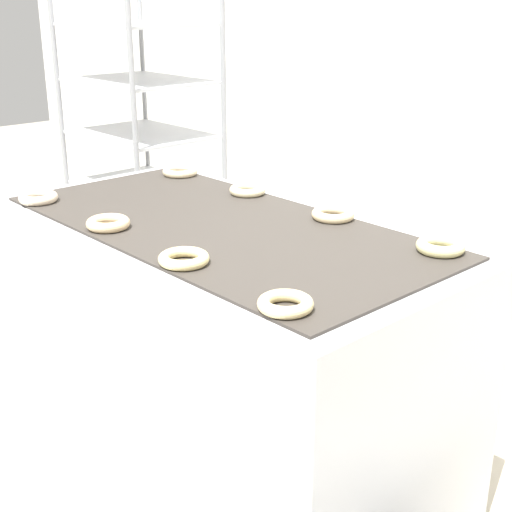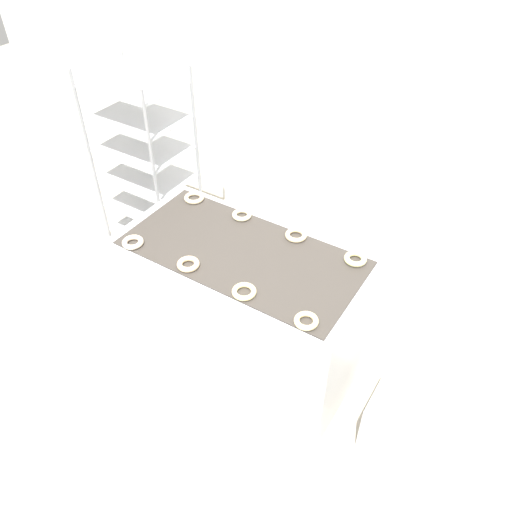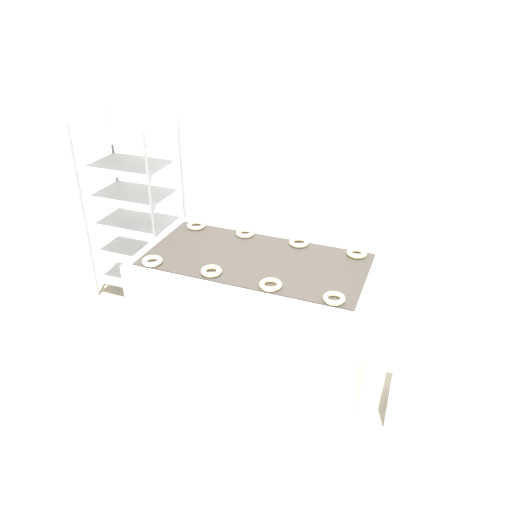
% 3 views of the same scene
% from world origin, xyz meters
% --- Properties ---
extents(ground_plane, '(14.00, 14.00, 0.00)m').
position_xyz_m(ground_plane, '(0.00, 0.00, 0.00)').
color(ground_plane, '#B2A893').
extents(wall_back, '(8.00, 0.05, 2.80)m').
position_xyz_m(wall_back, '(0.00, 2.12, 1.40)').
color(wall_back, white).
rests_on(wall_back, ground_plane).
extents(fryer_machine, '(1.52, 0.77, 0.89)m').
position_xyz_m(fryer_machine, '(0.00, 0.64, 0.44)').
color(fryer_machine, '#B7BABF').
rests_on(fryer_machine, ground_plane).
extents(baking_rack_cart, '(0.67, 0.51, 1.52)m').
position_xyz_m(baking_rack_cart, '(-1.31, 1.23, 0.77)').
color(baking_rack_cart, gray).
rests_on(baking_rack_cart, ground_plane).
extents(glaze_bin, '(0.30, 0.38, 0.36)m').
position_xyz_m(glaze_bin, '(1.09, 0.57, 0.18)').
color(glaze_bin, '#B7BABF').
rests_on(glaze_bin, ground_plane).
extents(donut_near_left, '(0.13, 0.13, 0.03)m').
position_xyz_m(donut_near_left, '(-0.58, 0.35, 0.90)').
color(donut_near_left, beige).
rests_on(donut_near_left, fryer_machine).
extents(donut_near_midleft, '(0.13, 0.13, 0.03)m').
position_xyz_m(donut_near_midleft, '(-0.19, 0.37, 0.90)').
color(donut_near_midleft, beige).
rests_on(donut_near_midleft, fryer_machine).
extents(donut_near_midright, '(0.13, 0.13, 0.03)m').
position_xyz_m(donut_near_midright, '(0.20, 0.36, 0.90)').
color(donut_near_midright, '#EDD88E').
rests_on(donut_near_midright, fryer_machine).
extents(donut_near_right, '(0.12, 0.12, 0.03)m').
position_xyz_m(donut_near_right, '(0.57, 0.35, 0.90)').
color(donut_near_right, beige).
rests_on(donut_near_right, fryer_machine).
extents(donut_far_left, '(0.13, 0.13, 0.03)m').
position_xyz_m(donut_far_left, '(-0.57, 0.91, 0.90)').
color(donut_far_left, beige).
rests_on(donut_far_left, fryer_machine).
extents(donut_far_midleft, '(0.12, 0.12, 0.03)m').
position_xyz_m(donut_far_midleft, '(-0.19, 0.92, 0.90)').
color(donut_far_midleft, beige).
rests_on(donut_far_midleft, fryer_machine).
extents(donut_far_midright, '(0.13, 0.13, 0.03)m').
position_xyz_m(donut_far_midright, '(0.20, 0.92, 0.90)').
color(donut_far_midright, beige).
rests_on(donut_far_midright, fryer_machine).
extents(donut_far_right, '(0.13, 0.13, 0.03)m').
position_xyz_m(donut_far_right, '(0.59, 0.91, 0.90)').
color(donut_far_right, beige).
rests_on(donut_far_right, fryer_machine).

